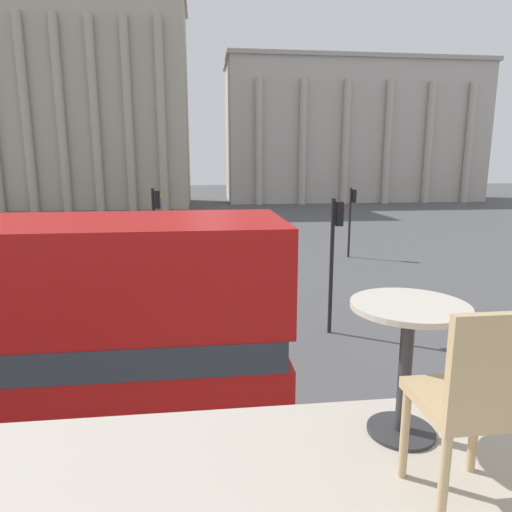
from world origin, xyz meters
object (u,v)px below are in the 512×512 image
pedestrian_white (190,254)px  traffic_light_far (351,212)px  cafe_dining_table (407,339)px  plaza_building_left (76,103)px  cafe_chair_0 (477,398)px  traffic_light_near (334,247)px  plaza_building_right (352,133)px  traffic_light_mid (156,224)px  pedestrian_red (155,224)px  pedestrian_olive (89,303)px

pedestrian_white → traffic_light_far: bearing=37.2°
cafe_dining_table → plaza_building_left: size_ratio=0.03×
cafe_dining_table → pedestrian_white: 18.93m
cafe_chair_0 → traffic_light_near: size_ratio=0.22×
plaza_building_right → pedestrian_white: 45.84m
traffic_light_near → traffic_light_mid: size_ratio=1.00×
cafe_chair_0 → traffic_light_far: 23.30m
pedestrian_white → plaza_building_left: bearing=128.2°
traffic_light_far → pedestrian_red: bearing=146.7°
pedestrian_olive → pedestrian_white: 7.55m
plaza_building_right → pedestrian_olive: (-23.70, -47.05, -7.95)m
traffic_light_far → pedestrian_red: traffic_light_far is taller
cafe_chair_0 → plaza_building_left: size_ratio=0.04×
plaza_building_right → traffic_light_mid: bearing=-117.5°
cafe_chair_0 → plaza_building_right: size_ratio=0.03×
cafe_dining_table → cafe_chair_0: bearing=-87.5°
cafe_dining_table → cafe_chair_0: (0.02, -0.57, -0.02)m
plaza_building_right → pedestrian_olive: 53.28m
plaza_building_right → traffic_light_mid: (-22.06, -42.33, -6.20)m
cafe_chair_0 → traffic_light_far: bearing=72.6°
cafe_dining_table → pedestrian_olive: 12.89m
pedestrian_olive → traffic_light_mid: bearing=-91.1°
plaza_building_left → traffic_light_far: (21.96, -32.98, -9.20)m
plaza_building_right → pedestrian_red: size_ratio=18.86×
traffic_light_far → pedestrian_white: bearing=-160.6°
pedestrian_olive → plaza_building_left: bearing=-58.3°
traffic_light_mid → pedestrian_red: size_ratio=2.30×
cafe_dining_table → traffic_light_far: size_ratio=0.19×
traffic_light_mid → pedestrian_olive: traffic_light_mid is taller
traffic_light_mid → pedestrian_white: size_ratio=2.43×
traffic_light_mid → traffic_light_far: size_ratio=1.09×
cafe_dining_table → pedestrian_olive: size_ratio=0.45×
cafe_chair_0 → pedestrian_red: 29.97m
cafe_chair_0 → plaza_building_right: plaza_building_right is taller
cafe_chair_0 → traffic_light_near: bearing=76.1°
cafe_dining_table → plaza_building_right: (19.19, 58.66, 4.63)m
plaza_building_left → traffic_light_far: plaza_building_left is taller
traffic_light_near → pedestrian_white: 9.16m
cafe_chair_0 → cafe_dining_table: bearing=92.6°
cafe_chair_0 → pedestrian_olive: (-4.53, 12.19, -3.29)m
pedestrian_olive → pedestrian_red: (0.33, 17.31, 0.11)m
plaza_building_left → traffic_light_near: bearing=-67.9°
plaza_building_right → traffic_light_near: size_ratio=8.23×
traffic_light_far → cafe_dining_table: bearing=-107.9°
traffic_light_near → traffic_light_far: bearing=69.1°
cafe_dining_table → traffic_light_far: cafe_dining_table is taller
traffic_light_near → pedestrian_red: bearing=111.1°
cafe_chair_0 → plaza_building_left: 57.63m
plaza_building_left → pedestrian_white: 39.87m
traffic_light_mid → plaza_building_left: bearing=107.6°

